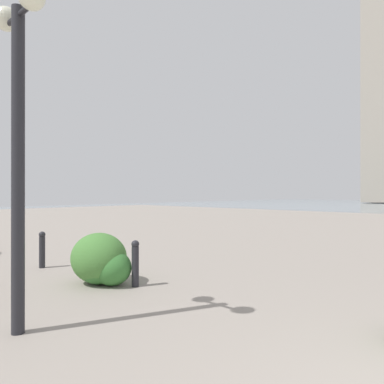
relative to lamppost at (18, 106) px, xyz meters
The scene contains 6 objects.
lamppost is the anchor object (origin of this frame).
bollard_near 3.04m from the lamppost, 73.71° to the right, with size 0.13×0.13×0.77m.
bollard_mid 4.20m from the lamppost, 27.97° to the right, with size 0.13×0.13×0.75m.
shrub_low 3.03m from the lamppost, 55.39° to the right, with size 1.02×0.91×0.86m.
shrub_wide 3.06m from the lamppost, 55.80° to the right, with size 0.80×0.72×0.68m.
shrub_tall 3.07m from the lamppost, 62.81° to the right, with size 0.70×0.63×0.59m.
Camera 1 is at (0.44, 2.62, 1.56)m, focal length 33.30 mm.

